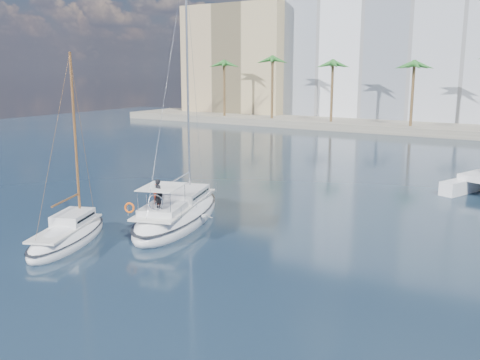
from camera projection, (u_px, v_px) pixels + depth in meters
The scene contains 9 objects.
ground at pixel (240, 236), 31.84m from camera, with size 160.00×160.00×0.00m, color black.
quay at pixel (450, 129), 82.34m from camera, with size 120.00×14.00×1.20m, color gray.
building_modern at pixel (399, 45), 95.79m from camera, with size 42.00×16.00×28.00m, color white.
building_tan_left at pixel (245, 62), 108.65m from camera, with size 22.00×14.00×22.00m, color tan.
palm_left at pixel (248, 66), 94.69m from camera, with size 3.60×3.60×12.30m.
palm_centre at pixel (449, 65), 77.04m from camera, with size 3.60×3.60×12.30m.
main_sloop at pixel (178, 214), 34.71m from camera, with size 7.29×12.41×17.55m.
small_sloop at pixel (68, 236), 30.51m from camera, with size 5.30×8.25×11.35m.
seagull at pixel (204, 216), 33.60m from camera, with size 1.23×0.53×0.23m.
Camera 1 is at (16.15, -25.85, 9.79)m, focal length 40.00 mm.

